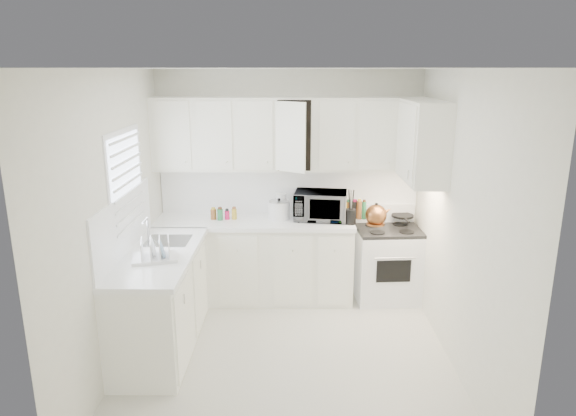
{
  "coord_description": "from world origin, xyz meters",
  "views": [
    {
      "loc": [
        0.05,
        -4.27,
        2.59
      ],
      "look_at": [
        0.0,
        0.7,
        1.25
      ],
      "focal_mm": 32.06,
      "sensor_mm": 36.0,
      "label": 1
    }
  ],
  "objects_px": {
    "rice_cooker": "(279,209)",
    "dish_rack": "(154,248)",
    "utensil_crock": "(351,206)",
    "stove": "(388,254)",
    "tea_kettle": "(376,213)",
    "microwave": "(320,203)"
  },
  "relations": [
    {
      "from": "stove",
      "to": "utensil_crock",
      "type": "distance_m",
      "value": 0.77
    },
    {
      "from": "rice_cooker",
      "to": "dish_rack",
      "type": "relative_size",
      "value": 0.62
    },
    {
      "from": "stove",
      "to": "tea_kettle",
      "type": "distance_m",
      "value": 0.58
    },
    {
      "from": "dish_rack",
      "to": "tea_kettle",
      "type": "bearing_deg",
      "value": 12.68
    },
    {
      "from": "tea_kettle",
      "to": "dish_rack",
      "type": "distance_m",
      "value": 2.41
    },
    {
      "from": "tea_kettle",
      "to": "dish_rack",
      "type": "bearing_deg",
      "value": -150.37
    },
    {
      "from": "stove",
      "to": "rice_cooker",
      "type": "bearing_deg",
      "value": 174.52
    },
    {
      "from": "tea_kettle",
      "to": "microwave",
      "type": "relative_size",
      "value": 0.5
    },
    {
      "from": "dish_rack",
      "to": "rice_cooker",
      "type": "bearing_deg",
      "value": 35.85
    },
    {
      "from": "microwave",
      "to": "utensil_crock",
      "type": "height_order",
      "value": "utensil_crock"
    },
    {
      "from": "utensil_crock",
      "to": "dish_rack",
      "type": "relative_size",
      "value": 1.02
    },
    {
      "from": "stove",
      "to": "microwave",
      "type": "xyz_separation_m",
      "value": [
        -0.78,
        0.03,
        0.6
      ]
    },
    {
      "from": "tea_kettle",
      "to": "rice_cooker",
      "type": "relative_size",
      "value": 1.2
    },
    {
      "from": "tea_kettle",
      "to": "rice_cooker",
      "type": "height_order",
      "value": "tea_kettle"
    },
    {
      "from": "tea_kettle",
      "to": "utensil_crock",
      "type": "bearing_deg",
      "value": 179.39
    },
    {
      "from": "stove",
      "to": "rice_cooker",
      "type": "xyz_separation_m",
      "value": [
        -1.25,
        0.04,
        0.53
      ]
    },
    {
      "from": "utensil_crock",
      "to": "tea_kettle",
      "type": "bearing_deg",
      "value": -3.11
    },
    {
      "from": "rice_cooker",
      "to": "stove",
      "type": "bearing_deg",
      "value": -20.72
    },
    {
      "from": "microwave",
      "to": "rice_cooker",
      "type": "height_order",
      "value": "microwave"
    },
    {
      "from": "stove",
      "to": "dish_rack",
      "type": "height_order",
      "value": "dish_rack"
    },
    {
      "from": "rice_cooker",
      "to": "dish_rack",
      "type": "bearing_deg",
      "value": -148.63
    },
    {
      "from": "utensil_crock",
      "to": "dish_rack",
      "type": "height_order",
      "value": "utensil_crock"
    }
  ]
}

